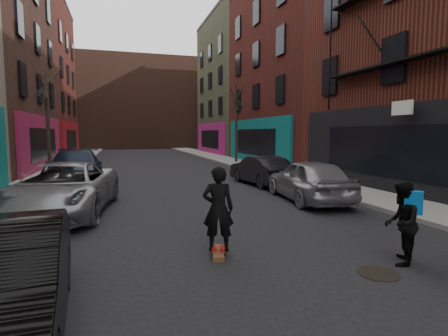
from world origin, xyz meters
TOP-DOWN VIEW (x-y plane):
  - sidewalk_left at (-6.25, 30.00)m, footprint 2.50×84.00m
  - sidewalk_right at (6.25, 30.00)m, footprint 2.50×84.00m
  - buildings_right at (13.50, 16.00)m, footprint 12.00×56.00m
  - building_far at (0.00, 56.00)m, footprint 40.00×10.00m
  - tree_left_far at (-6.20, 18.00)m, footprint 2.00×2.00m
  - tree_right_far at (6.20, 24.00)m, footprint 2.00×2.00m
  - parked_left_far at (-4.30, 8.97)m, footprint 3.27×5.81m
  - parked_left_end at (-4.60, 14.87)m, footprint 2.54×5.76m
  - parked_right_far at (3.73, 8.71)m, footprint 2.25×4.62m
  - parked_right_end at (3.66, 12.89)m, footprint 1.82×4.23m
  - skateboard at (-0.85, 4.27)m, footprint 0.41×0.83m
  - skateboarder at (-0.85, 4.27)m, footprint 0.69×0.54m
  - pedestrian at (2.26, 2.88)m, footprint 0.94×0.93m
  - manhole at (1.55, 2.60)m, footprint 0.78×0.78m

SIDE VIEW (x-z plane):
  - manhole at x=1.55m, z-range 0.00..0.01m
  - skateboard at x=-0.85m, z-range 0.00..0.10m
  - sidewalk_left at x=-6.25m, z-range 0.00..0.13m
  - sidewalk_right at x=6.25m, z-range 0.00..0.13m
  - parked_right_end at x=3.66m, z-range 0.00..1.35m
  - parked_right_far at x=3.73m, z-range 0.00..1.52m
  - parked_left_far at x=-4.30m, z-range 0.00..1.53m
  - pedestrian at x=2.26m, z-range 0.01..1.54m
  - parked_left_end at x=-4.60m, z-range 0.00..1.64m
  - skateboarder at x=-0.85m, z-range 0.10..1.78m
  - tree_left_far at x=-6.20m, z-range 0.13..6.63m
  - tree_right_far at x=6.20m, z-range 0.13..6.93m
  - building_far at x=0.00m, z-range 0.00..14.00m
  - buildings_right at x=13.50m, z-range 0.00..16.00m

